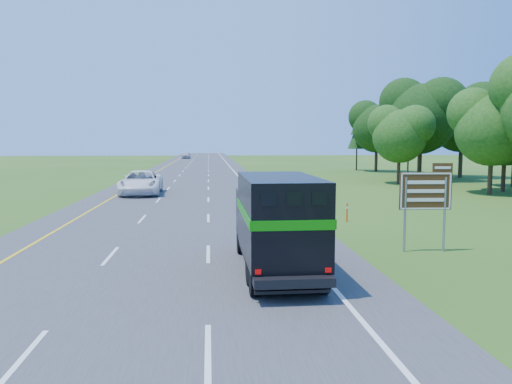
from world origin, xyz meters
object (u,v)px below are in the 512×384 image
horse_truck (276,221)px  far_car (186,155)px  white_suv (141,182)px  exit_sign (426,194)px

horse_truck → far_car: 112.09m
horse_truck → white_suv: (-7.70, 25.28, -0.75)m
white_suv → exit_sign: 26.61m
white_suv → exit_sign: exit_sign is taller
horse_truck → exit_sign: 6.82m
horse_truck → white_suv: 26.43m
horse_truck → exit_sign: (6.26, 2.65, 0.52)m
exit_sign → white_suv: bearing=125.2°
far_car → exit_sign: 110.08m
white_suv → horse_truck: bearing=-75.1°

